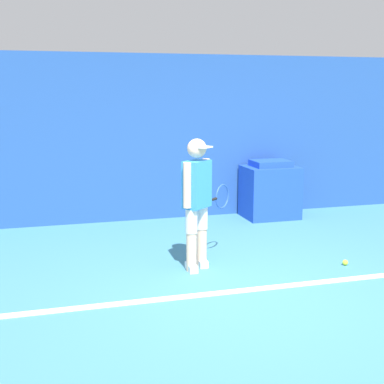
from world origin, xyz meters
name	(u,v)px	position (x,y,z in m)	size (l,w,h in m)	color
ground_plane	(247,295)	(0.00, 0.00, 0.00)	(24.00, 24.00, 0.00)	teal
back_wall	(167,138)	(0.00, 3.55, 1.32)	(24.00, 0.10, 2.63)	#234C99
court_baseline	(243,291)	(0.00, 0.11, 0.01)	(21.60, 0.10, 0.01)	white
tennis_player	(197,198)	(-0.25, 0.96, 0.84)	(0.76, 0.67, 1.53)	beige
tennis_ball	(345,262)	(1.49, 0.56, 0.03)	(0.07, 0.07, 0.07)	#D1E533
covered_chair	(270,190)	(1.63, 3.11, 0.45)	(0.86, 0.68, 0.95)	blue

